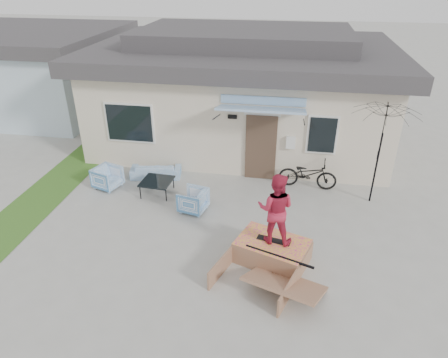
% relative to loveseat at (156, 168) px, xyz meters
% --- Properties ---
extents(ground, '(90.00, 90.00, 0.00)m').
position_rel_loveseat_xyz_m(ground, '(2.29, -3.98, -0.31)').
color(ground, '#9E9D95').
rests_on(ground, ground).
extents(grass_strip, '(1.40, 8.00, 0.01)m').
position_rel_loveseat_xyz_m(grass_strip, '(-2.91, -1.98, -0.31)').
color(grass_strip, '#336121').
rests_on(grass_strip, ground).
extents(house, '(10.80, 8.49, 4.10)m').
position_rel_loveseat_xyz_m(house, '(2.29, 4.01, 1.63)').
color(house, beige).
rests_on(house, ground).
extents(neighbor_house, '(8.60, 7.60, 3.50)m').
position_rel_loveseat_xyz_m(neighbor_house, '(-8.21, 6.02, 1.48)').
color(neighbor_house, silver).
rests_on(neighbor_house, ground).
extents(loveseat, '(1.64, 0.74, 0.62)m').
position_rel_loveseat_xyz_m(loveseat, '(0.00, 0.00, 0.00)').
color(loveseat, '#397EBF').
rests_on(loveseat, ground).
extents(armchair_left, '(0.87, 0.90, 0.74)m').
position_rel_loveseat_xyz_m(armchair_left, '(-1.22, -0.92, 0.06)').
color(armchair_left, '#397EBF').
rests_on(armchair_left, ground).
extents(armchair_right, '(0.79, 0.82, 0.72)m').
position_rel_loveseat_xyz_m(armchair_right, '(1.65, -1.76, 0.05)').
color(armchair_right, '#397EBF').
rests_on(armchair_right, ground).
extents(coffee_table, '(0.92, 0.92, 0.43)m').
position_rel_loveseat_xyz_m(coffee_table, '(0.37, -1.02, -0.10)').
color(coffee_table, black).
rests_on(coffee_table, ground).
extents(bicycle, '(1.77, 0.72, 1.11)m').
position_rel_loveseat_xyz_m(bicycle, '(4.77, 0.11, 0.25)').
color(bicycle, black).
rests_on(bicycle, ground).
extents(patio_umbrella, '(1.95, 1.82, 2.20)m').
position_rel_loveseat_xyz_m(patio_umbrella, '(6.57, -0.40, 1.44)').
color(patio_umbrella, black).
rests_on(patio_umbrella, ground).
extents(skate_ramp, '(2.16, 2.48, 0.52)m').
position_rel_loveseat_xyz_m(skate_ramp, '(3.94, -3.55, -0.05)').
color(skate_ramp, '#8D6046').
rests_on(skate_ramp, ground).
extents(skateboard, '(0.79, 0.35, 0.05)m').
position_rel_loveseat_xyz_m(skateboard, '(3.96, -3.50, 0.24)').
color(skateboard, black).
rests_on(skateboard, skate_ramp).
extents(skater, '(0.88, 0.71, 1.68)m').
position_rel_loveseat_xyz_m(skater, '(3.96, -3.50, 1.10)').
color(skater, '#B4233F').
rests_on(skater, skateboard).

